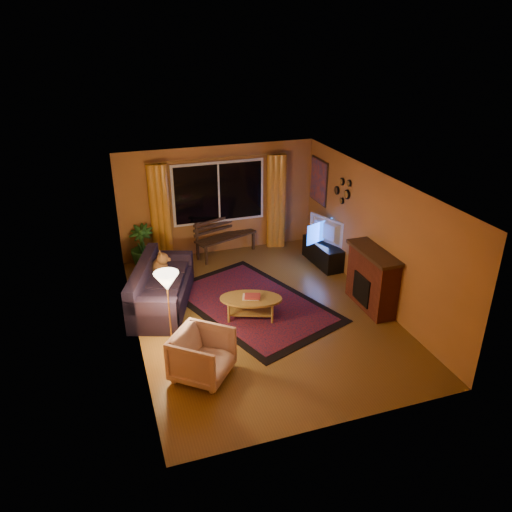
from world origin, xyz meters
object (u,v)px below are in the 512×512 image
object	(u,v)px
coffee_table	(251,308)
floor_lamp	(169,312)
armchair	(202,353)
sofa	(162,286)
bench	(226,245)
tv_console	(323,253)

from	to	relation	value
coffee_table	floor_lamp	bearing A→B (deg)	-163.08
armchair	sofa	bearing A→B (deg)	45.54
bench	coffee_table	distance (m)	2.83
armchair	floor_lamp	world-z (taller)	floor_lamp
bench	armchair	bearing A→B (deg)	-130.31
armchair	coffee_table	size ratio (longest dim) A/B	0.73
armchair	tv_console	xyz separation A→B (m)	(3.43, 3.02, -0.16)
sofa	floor_lamp	bearing A→B (deg)	-73.68
bench	tv_console	bearing A→B (deg)	-51.52
bench	armchair	distance (m)	4.44
floor_lamp	tv_console	distance (m)	4.33
floor_lamp	armchair	bearing A→B (deg)	-70.03
bench	sofa	distance (m)	2.58
coffee_table	sofa	bearing A→B (deg)	147.29
sofa	tv_console	xyz separation A→B (m)	(3.68, 0.72, -0.18)
coffee_table	tv_console	bearing A→B (deg)	36.78
floor_lamp	tv_console	size ratio (longest dim) A/B	1.15
sofa	coffee_table	xyz separation A→B (m)	(1.46, -0.94, -0.22)
floor_lamp	coffee_table	xyz separation A→B (m)	(1.53, 0.47, -0.48)
coffee_table	tv_console	world-z (taller)	tv_console
bench	armchair	world-z (taller)	armchair
bench	armchair	xyz separation A→B (m)	(-1.51, -4.18, 0.19)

